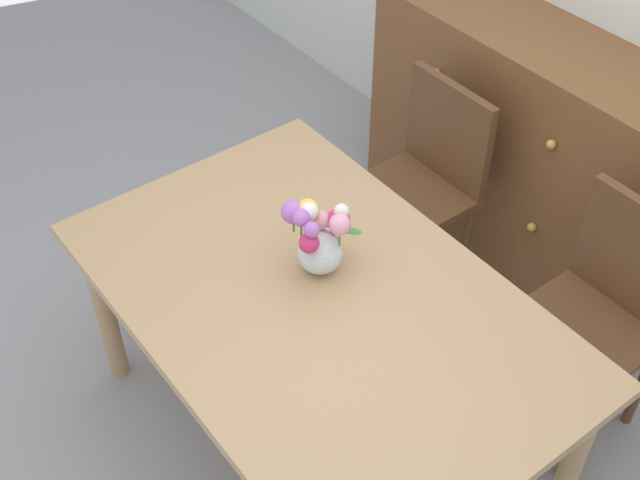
# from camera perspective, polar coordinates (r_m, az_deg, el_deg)

# --- Properties ---
(ground_plane) EXTENTS (12.00, 12.00, 0.00)m
(ground_plane) POSITION_cam_1_polar(r_m,az_deg,el_deg) (3.05, -0.05, -13.58)
(ground_plane) COLOR #939399
(dining_table) EXTENTS (1.58, 1.01, 0.74)m
(dining_table) POSITION_cam_1_polar(r_m,az_deg,el_deg) (2.53, -0.06, -5.38)
(dining_table) COLOR tan
(dining_table) RESTS_ON ground_plane
(chair_left) EXTENTS (0.42, 0.42, 0.90)m
(chair_left) POSITION_cam_1_polar(r_m,az_deg,el_deg) (3.27, 7.17, 4.34)
(chair_left) COLOR brown
(chair_left) RESTS_ON ground_plane
(chair_right) EXTENTS (0.42, 0.42, 0.90)m
(chair_right) POSITION_cam_1_polar(r_m,az_deg,el_deg) (2.90, 18.85, -4.44)
(chair_right) COLOR brown
(chair_right) RESTS_ON ground_plane
(dresser) EXTENTS (1.40, 0.47, 1.00)m
(dresser) POSITION_cam_1_polar(r_m,az_deg,el_deg) (3.55, 13.67, 6.44)
(dresser) COLOR brown
(dresser) RESTS_ON ground_plane
(flower_vase) EXTENTS (0.20, 0.21, 0.25)m
(flower_vase) POSITION_cam_1_polar(r_m,az_deg,el_deg) (2.47, -0.10, 0.23)
(flower_vase) COLOR silver
(flower_vase) RESTS_ON dining_table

